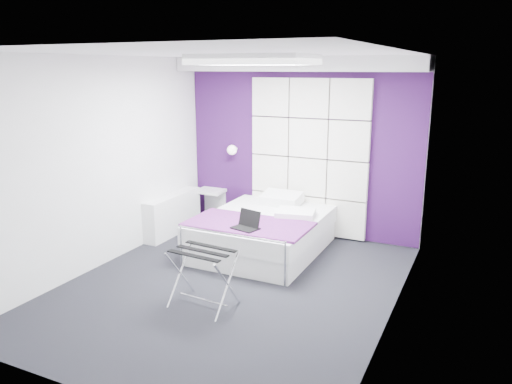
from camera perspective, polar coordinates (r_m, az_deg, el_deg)
floor at (r=5.87m, az=-2.87°, el=-10.66°), size 4.40×4.40×0.00m
ceiling at (r=5.34m, az=-3.22°, el=15.60°), size 4.40×4.40×0.00m
wall_back at (r=7.43m, az=5.08°, el=5.07°), size 3.60×0.00×3.60m
wall_left at (r=6.50m, az=-17.17°, el=3.19°), size 0.00×4.40×4.40m
wall_right at (r=4.89m, az=15.88°, el=-0.16°), size 0.00×4.40×4.40m
accent_wall at (r=7.43m, az=5.05°, el=5.06°), size 3.58×0.02×2.58m
soffit at (r=7.11m, az=4.56°, el=14.38°), size 3.58×0.50×0.20m
headboard at (r=7.35m, az=5.99°, el=3.92°), size 1.80×0.08×2.30m
skylight at (r=5.87m, az=-0.32°, el=14.99°), size 1.36×0.86×0.12m
wall_lamp at (r=7.75m, az=-2.62°, el=4.87°), size 0.15×0.15×0.15m
radiator at (r=7.65m, az=-9.47°, el=-2.51°), size 0.22×1.20×0.60m
bed at (r=6.82m, az=0.87°, el=-4.53°), size 1.57×1.89×0.67m
nightstand at (r=8.04m, az=-5.22°, el=0.12°), size 0.43×0.33×0.05m
luggage_rack at (r=5.32m, az=-6.05°, el=-9.77°), size 0.63×0.46×0.62m
laptop at (r=6.14m, az=-1.07°, el=-3.67°), size 0.32×0.23×0.23m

